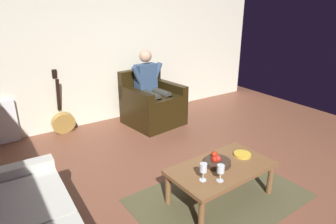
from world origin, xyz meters
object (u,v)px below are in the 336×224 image
Objects in this scene: coffee_table at (221,171)px; decorative_dish at (242,155)px; armchair at (152,105)px; guitar at (63,120)px; wine_glass_near at (221,170)px; wine_glass_far at (203,169)px; person_seated at (151,85)px; fruit_bowl at (217,161)px.

coffee_table is 0.36m from decorative_dish.
armchair is 2.18m from decorative_dish.
guitar is 5.33× the size of decorative_dish.
decorative_dish is at bearing -157.29° from wine_glass_near.
wine_glass_far is at bearing 62.90° from armchair.
coffee_table is at bearing 69.95° from armchair.
guitar is 2.92m from wine_glass_near.
coffee_table is (0.48, 2.22, 0.01)m from armchair.
coffee_table is at bearing 7.55° from decorative_dish.
person_seated is 2.25m from fruit_bowl.
armchair is at bearing 90.00° from person_seated.
armchair reaches higher than wine_glass_near.
wine_glass_far is 0.94× the size of decorative_dish.
armchair is 0.76× the size of person_seated.
armchair is 3.40× the size of fruit_bowl.
guitar is at bearing -77.59° from wine_glass_far.
coffee_table is 4.05× the size of fruit_bowl.
coffee_table is at bearing -165.35° from wine_glass_far.
guitar is at bearing -75.50° from wine_glass_near.
armchair is at bearing -102.96° from fruit_bowl.
coffee_table is at bearing 109.33° from guitar.
wine_glass_near is (-0.73, 2.82, 0.29)m from guitar.
wine_glass_near is (0.68, 2.43, -0.17)m from person_seated.
coffee_table is 0.32m from wine_glass_near.
armchair is 2.45m from wine_glass_far.
coffee_table is 1.10× the size of guitar.
decorative_dish is (-0.35, -0.05, 0.06)m from coffee_table.
guitar is (0.92, -2.64, -0.12)m from coffee_table.
decorative_dish is (-0.37, 0.01, -0.02)m from fruit_bowl.
fruit_bowl is (-0.18, -0.24, -0.08)m from wine_glass_near.
fruit_bowl is at bearing -2.16° from decorative_dish.
wine_glass_far is at bearing 11.01° from decorative_dish.
wine_glass_far is at bearing -36.75° from wine_glass_near.
guitar is at bearing -24.08° from armchair.
fruit_bowl is at bearing -154.96° from wine_glass_far.
person_seated is at bearing -93.40° from decorative_dish.
wine_glass_near is 0.88× the size of decorative_dish.
person_seated reaches higher than decorative_dish.
wine_glass_near reaches higher than coffee_table.
armchair is at bearing -93.50° from decorative_dish.
wine_glass_far is 0.65× the size of fruit_bowl.
guitar reaches higher than decorative_dish.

